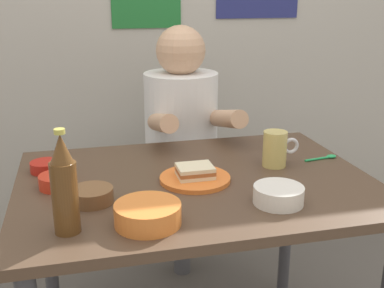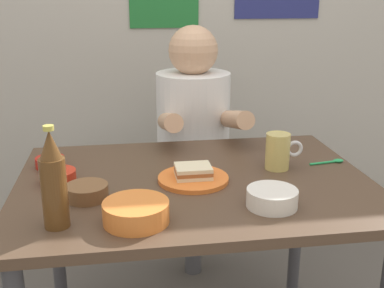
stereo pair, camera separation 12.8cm
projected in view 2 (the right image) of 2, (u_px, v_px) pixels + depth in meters
The scene contains 13 objects.
dining_table at pixel (194, 206), 1.52m from camera, with size 1.10×0.80×0.74m.
stool at pixel (193, 206), 2.21m from camera, with size 0.34×0.34×0.45m.
person_seated at pixel (194, 120), 2.08m from camera, with size 0.33×0.56×0.72m.
plate_orange at pixel (193, 179), 1.47m from camera, with size 0.22×0.22×0.01m, color orange.
sandwich at pixel (193, 171), 1.47m from camera, with size 0.11×0.09×0.04m.
beer_mug at pixel (278, 151), 1.56m from camera, with size 0.13×0.08×0.12m.
beer_bottle at pixel (54, 182), 1.15m from camera, with size 0.06×0.06×0.26m.
sauce_bowl_chili at pixel (58, 176), 1.45m from camera, with size 0.11×0.11×0.04m.
condiment_bowl_brown at pixel (87, 191), 1.34m from camera, with size 0.12×0.12×0.04m.
soup_bowl_orange at pixel (136, 211), 1.20m from camera, with size 0.17×0.17×0.05m.
rice_bowl_white at pixel (272, 197), 1.29m from camera, with size 0.14×0.14×0.05m.
sambal_bowl_red at pixel (50, 162), 1.59m from camera, with size 0.10×0.10×0.03m.
spoon at pixel (333, 161), 1.63m from camera, with size 0.13×0.03×0.01m.
Camera 2 is at (-0.22, -1.37, 1.30)m, focal length 44.45 mm.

